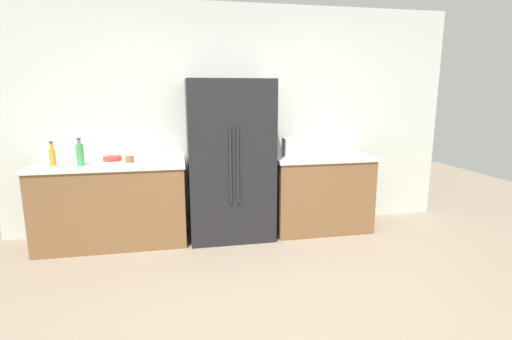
{
  "coord_description": "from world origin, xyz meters",
  "views": [
    {
      "loc": [
        -0.69,
        -2.66,
        1.64
      ],
      "look_at": [
        -0.05,
        0.48,
        0.99
      ],
      "focal_mm": 27.01,
      "sensor_mm": 36.0,
      "label": 1
    }
  ],
  "objects": [
    {
      "name": "kitchen_back_panel",
      "position": [
        0.0,
        1.98,
        1.32
      ],
      "size": [
        5.37,
        0.1,
        2.64
      ],
      "primitive_type": "cube",
      "color": "silver",
      "rests_on": "ground_plane"
    },
    {
      "name": "counter_left",
      "position": [
        -1.42,
        1.6,
        0.45
      ],
      "size": [
        1.57,
        0.67,
        0.9
      ],
      "color": "brown",
      "rests_on": "ground_plane"
    },
    {
      "name": "toaster",
      "position": [
        0.65,
        1.64,
        1.01
      ],
      "size": [
        0.27,
        0.17,
        0.21
      ],
      "primitive_type": "cube",
      "color": "silver",
      "rests_on": "counter_right"
    },
    {
      "name": "ground_plane",
      "position": [
        0.0,
        0.0,
        0.0
      ],
      "size": [
        10.75,
        10.75,
        0.0
      ],
      "primitive_type": "plane",
      "color": "gray"
    },
    {
      "name": "cup_a",
      "position": [
        0.92,
        1.79,
        0.95
      ],
      "size": [
        0.08,
        0.08,
        0.1
      ],
      "primitive_type": "cylinder",
      "color": "white",
      "rests_on": "counter_right"
    },
    {
      "name": "bottle_a",
      "position": [
        -1.68,
        1.49,
        1.02
      ],
      "size": [
        0.07,
        0.07,
        0.28
      ],
      "color": "green",
      "rests_on": "counter_left"
    },
    {
      "name": "rice_cooker",
      "position": [
        1.23,
        1.52,
        1.04
      ],
      "size": [
        0.23,
        0.23,
        0.29
      ],
      "color": "white",
      "rests_on": "counter_right"
    },
    {
      "name": "cup_b",
      "position": [
        -1.21,
        1.57,
        0.94
      ],
      "size": [
        0.09,
        0.09,
        0.07
      ],
      "primitive_type": "cylinder",
      "color": "brown",
      "rests_on": "counter_left"
    },
    {
      "name": "refrigerator",
      "position": [
        -0.13,
        1.58,
        0.89
      ],
      "size": [
        0.93,
        0.68,
        1.78
      ],
      "color": "black",
      "rests_on": "ground_plane"
    },
    {
      "name": "counter_right",
      "position": [
        0.96,
        1.6,
        0.45
      ],
      "size": [
        1.17,
        0.67,
        0.9
      ],
      "color": "brown",
      "rests_on": "ground_plane"
    },
    {
      "name": "bowl_a",
      "position": [
        -1.41,
        1.73,
        0.93
      ],
      "size": [
        0.2,
        0.2,
        0.05
      ],
      "primitive_type": "cylinder",
      "color": "red",
      "rests_on": "counter_left"
    },
    {
      "name": "bottle_b",
      "position": [
        -1.95,
        1.52,
        1.0
      ],
      "size": [
        0.06,
        0.06,
        0.25
      ],
      "color": "orange",
      "rests_on": "counter_left"
    }
  ]
}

